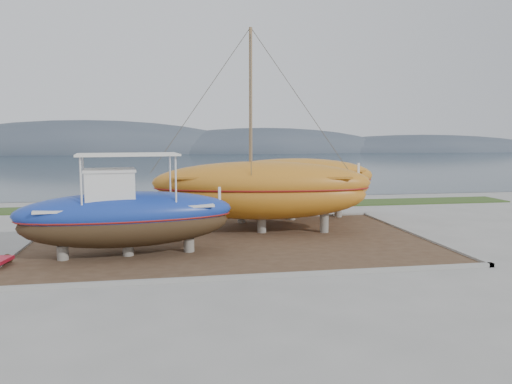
{
  "coord_description": "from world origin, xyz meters",
  "views": [
    {
      "loc": [
        -2.77,
        -18.64,
        4.95
      ],
      "look_at": [
        1.19,
        4.0,
        2.31
      ],
      "focal_mm": 35.0,
      "sensor_mm": 36.0,
      "label": 1
    }
  ],
  "objects": [
    {
      "name": "mountain_ridge",
      "position": [
        0.0,
        125.0,
        0.0
      ],
      "size": [
        200.0,
        36.0,
        20.0
      ],
      "primitive_type": null,
      "color": "#333D49",
      "rests_on": "ground"
    },
    {
      "name": "ground",
      "position": [
        0.0,
        0.0,
        0.0
      ],
      "size": [
        140.0,
        140.0,
        0.0
      ],
      "primitive_type": "plane",
      "color": "gray",
      "rests_on": "ground"
    },
    {
      "name": "blue_caique",
      "position": [
        -4.47,
        1.81,
        2.13
      ],
      "size": [
        8.87,
        3.66,
        4.15
      ],
      "primitive_type": null,
      "rotation": [
        0.0,
        0.0,
        0.11
      ],
      "color": "#183598",
      "rests_on": "dirt_patch"
    },
    {
      "name": "orange_sailboat",
      "position": [
        1.77,
        5.63,
        5.07
      ],
      "size": [
        11.28,
        4.79,
        10.03
      ],
      "primitive_type": null,
      "rotation": [
        0.0,
        0.0,
        -0.15
      ],
      "color": "#AF6A1A",
      "rests_on": "dirt_patch"
    },
    {
      "name": "sea",
      "position": [
        0.0,
        70.0,
        0.0
      ],
      "size": [
        260.0,
        100.0,
        0.04
      ],
      "primitive_type": null,
      "color": "#1C2C38",
      "rests_on": "ground"
    },
    {
      "name": "white_dinghy",
      "position": [
        -5.71,
        5.1,
        0.64
      ],
      "size": [
        4.13,
        2.76,
        1.16
      ],
      "primitive_type": null,
      "rotation": [
        0.0,
        0.0,
        -0.37
      ],
      "color": "silver",
      "rests_on": "dirt_patch"
    },
    {
      "name": "curb_frame",
      "position": [
        0.0,
        4.0,
        0.07
      ],
      "size": [
        18.6,
        12.6,
        0.15
      ],
      "primitive_type": null,
      "color": "gray",
      "rests_on": "ground"
    },
    {
      "name": "orange_bare_hull",
      "position": [
        4.17,
        9.08,
        1.78
      ],
      "size": [
        10.89,
        4.82,
        3.45
      ],
      "primitive_type": null,
      "rotation": [
        0.0,
        0.0,
        0.16
      ],
      "color": "#AF6A1A",
      "rests_on": "dirt_patch"
    },
    {
      "name": "dirt_patch",
      "position": [
        0.0,
        4.0,
        0.03
      ],
      "size": [
        18.0,
        12.0,
        0.06
      ],
      "primitive_type": "cube",
      "color": "#422D1E",
      "rests_on": "ground"
    },
    {
      "name": "grass_strip",
      "position": [
        0.0,
        15.5,
        0.04
      ],
      "size": [
        44.0,
        3.0,
        0.08
      ],
      "primitive_type": "cube",
      "color": "#284219",
      "rests_on": "ground"
    }
  ]
}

